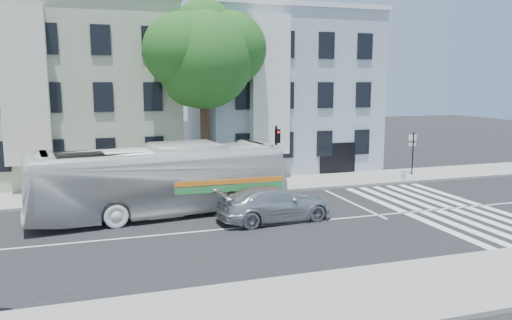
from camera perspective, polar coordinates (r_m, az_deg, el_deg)
name	(u,v)px	position (r m, az deg, el deg)	size (l,w,h in m)	color
ground	(247,227)	(21.90, -1.02, -7.68)	(120.00, 120.00, 0.00)	black
sidewalk_far	(208,189)	(29.40, -5.53, -3.27)	(80.00, 4.00, 0.15)	gray
sidewalk_near	(328,302)	(14.87, 8.26, -15.73)	(80.00, 4.00, 0.15)	gray
building_left	(80,94)	(35.13, -19.49, 7.17)	(12.00, 10.00, 11.00)	#A1AA8E
building_right	(279,92)	(37.46, 2.63, 7.74)	(12.00, 10.00, 11.00)	#95A9B1
street_tree	(204,54)	(29.52, -5.95, 11.92)	(7.30, 5.90, 11.10)	#2D2116
bus	(161,180)	(23.91, -10.81, -2.26)	(12.13, 2.84, 3.38)	silver
sedan	(275,204)	(22.77, 2.14, -5.02)	(5.34, 2.17, 1.55)	silver
hedge	(185,188)	(27.54, -8.11, -3.24)	(8.50, 0.84, 0.70)	#316821
traffic_signal	(277,150)	(28.00, 2.38, 1.14)	(0.39, 0.52, 3.83)	black
fire_hydrant	(403,175)	(32.56, 16.49, -1.60)	(0.42, 0.29, 0.73)	#B3B2AE
far_sign_pole	(413,148)	(34.69, 17.47, 1.33)	(0.51, 0.23, 2.85)	black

